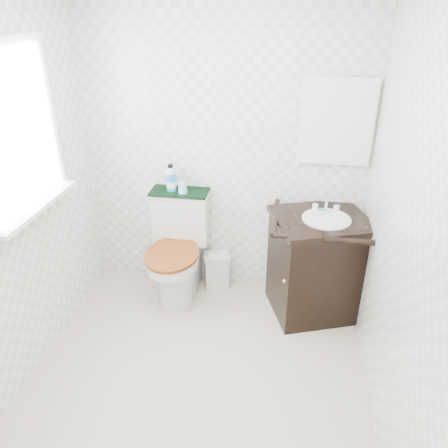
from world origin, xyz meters
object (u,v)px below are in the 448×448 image
(toilet, at_px, (179,253))
(trash_bin, at_px, (217,270))
(cup, at_px, (183,187))
(vanity, at_px, (317,263))
(mouthwash_bottle, at_px, (171,178))

(toilet, height_order, trash_bin, toilet)
(toilet, distance_m, cup, 0.56)
(toilet, relative_size, cup, 9.31)
(vanity, distance_m, mouthwash_bottle, 1.31)
(mouthwash_bottle, xyz_separation_m, cup, (0.10, -0.04, -0.05))
(mouthwash_bottle, bearing_deg, vanity, -9.14)
(vanity, xyz_separation_m, trash_bin, (-0.82, 0.20, -0.27))
(trash_bin, distance_m, cup, 0.81)
(cup, bearing_deg, mouthwash_bottle, 160.35)
(toilet, bearing_deg, mouthwash_bottle, 116.68)
(vanity, height_order, cup, cup)
(toilet, height_order, vanity, vanity)
(mouthwash_bottle, height_order, cup, mouthwash_bottle)
(trash_bin, xyz_separation_m, cup, (-0.25, -0.04, 0.77))
(vanity, bearing_deg, cup, 171.90)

